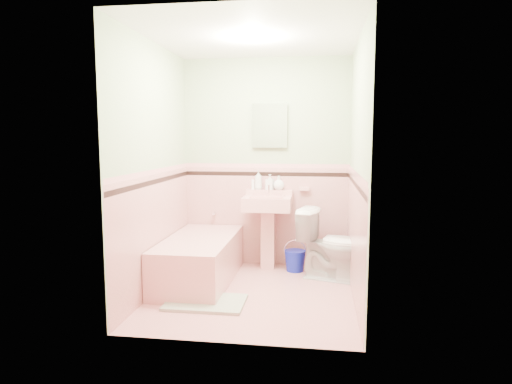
# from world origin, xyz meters

# --- Properties ---
(floor) EXTENTS (2.20, 2.20, 0.00)m
(floor) POSITION_xyz_m (0.00, 0.00, 0.00)
(floor) COLOR pink
(floor) RESTS_ON ground
(ceiling) EXTENTS (2.20, 2.20, 0.00)m
(ceiling) POSITION_xyz_m (0.00, 0.00, 2.50)
(ceiling) COLOR white
(ceiling) RESTS_ON ground
(wall_back) EXTENTS (2.50, 0.00, 2.50)m
(wall_back) POSITION_xyz_m (0.00, 1.10, 1.25)
(wall_back) COLOR beige
(wall_back) RESTS_ON ground
(wall_front) EXTENTS (2.50, 0.00, 2.50)m
(wall_front) POSITION_xyz_m (0.00, -1.10, 1.25)
(wall_front) COLOR beige
(wall_front) RESTS_ON ground
(wall_left) EXTENTS (0.00, 2.50, 2.50)m
(wall_left) POSITION_xyz_m (-1.00, 0.00, 1.25)
(wall_left) COLOR beige
(wall_left) RESTS_ON ground
(wall_right) EXTENTS (0.00, 2.50, 2.50)m
(wall_right) POSITION_xyz_m (1.00, 0.00, 1.25)
(wall_right) COLOR beige
(wall_right) RESTS_ON ground
(wainscot_back) EXTENTS (2.00, 0.00, 2.00)m
(wainscot_back) POSITION_xyz_m (0.00, 1.09, 0.60)
(wainscot_back) COLOR pink
(wainscot_back) RESTS_ON ground
(wainscot_front) EXTENTS (2.00, 0.00, 2.00)m
(wainscot_front) POSITION_xyz_m (0.00, -1.09, 0.60)
(wainscot_front) COLOR pink
(wainscot_front) RESTS_ON ground
(wainscot_left) EXTENTS (0.00, 2.20, 2.20)m
(wainscot_left) POSITION_xyz_m (-0.99, 0.00, 0.60)
(wainscot_left) COLOR pink
(wainscot_left) RESTS_ON ground
(wainscot_right) EXTENTS (0.00, 2.20, 2.20)m
(wainscot_right) POSITION_xyz_m (0.99, 0.00, 0.60)
(wainscot_right) COLOR pink
(wainscot_right) RESTS_ON ground
(accent_back) EXTENTS (2.00, 0.00, 2.00)m
(accent_back) POSITION_xyz_m (0.00, 1.08, 1.12)
(accent_back) COLOR black
(accent_back) RESTS_ON ground
(accent_front) EXTENTS (2.00, 0.00, 2.00)m
(accent_front) POSITION_xyz_m (0.00, -1.08, 1.12)
(accent_front) COLOR black
(accent_front) RESTS_ON ground
(accent_left) EXTENTS (0.00, 2.20, 2.20)m
(accent_left) POSITION_xyz_m (-0.98, 0.00, 1.12)
(accent_left) COLOR black
(accent_left) RESTS_ON ground
(accent_right) EXTENTS (0.00, 2.20, 2.20)m
(accent_right) POSITION_xyz_m (0.98, 0.00, 1.12)
(accent_right) COLOR black
(accent_right) RESTS_ON ground
(cap_back) EXTENTS (2.00, 0.00, 2.00)m
(cap_back) POSITION_xyz_m (0.00, 1.08, 1.22)
(cap_back) COLOR pink
(cap_back) RESTS_ON ground
(cap_front) EXTENTS (2.00, 0.00, 2.00)m
(cap_front) POSITION_xyz_m (0.00, -1.08, 1.22)
(cap_front) COLOR pink
(cap_front) RESTS_ON ground
(cap_left) EXTENTS (0.00, 2.20, 2.20)m
(cap_left) POSITION_xyz_m (-0.98, 0.00, 1.22)
(cap_left) COLOR pink
(cap_left) RESTS_ON ground
(cap_right) EXTENTS (0.00, 2.20, 2.20)m
(cap_right) POSITION_xyz_m (0.98, 0.00, 1.22)
(cap_right) COLOR pink
(cap_right) RESTS_ON ground
(bathtub) EXTENTS (0.70, 1.50, 0.45)m
(bathtub) POSITION_xyz_m (-0.63, 0.33, 0.23)
(bathtub) COLOR #D89694
(bathtub) RESTS_ON floor
(tub_faucet) EXTENTS (0.04, 0.12, 0.04)m
(tub_faucet) POSITION_xyz_m (-0.63, 1.05, 0.63)
(tub_faucet) COLOR silver
(tub_faucet) RESTS_ON wall_back
(sink) EXTENTS (0.56, 0.48, 0.88)m
(sink) POSITION_xyz_m (0.05, 0.86, 0.44)
(sink) COLOR #D89694
(sink) RESTS_ON floor
(sink_faucet) EXTENTS (0.02, 0.02, 0.10)m
(sink_faucet) POSITION_xyz_m (0.05, 1.00, 0.95)
(sink_faucet) COLOR silver
(sink_faucet) RESTS_ON sink
(medicine_cabinet) EXTENTS (0.40, 0.04, 0.49)m
(medicine_cabinet) POSITION_xyz_m (0.05, 1.07, 1.70)
(medicine_cabinet) COLOR white
(medicine_cabinet) RESTS_ON wall_back
(soap_dish) EXTENTS (0.12, 0.07, 0.04)m
(soap_dish) POSITION_xyz_m (0.47, 1.06, 0.95)
(soap_dish) COLOR #D89694
(soap_dish) RESTS_ON wall_back
(soap_bottle_left) EXTENTS (0.10, 0.10, 0.23)m
(soap_bottle_left) POSITION_xyz_m (-0.08, 1.04, 1.05)
(soap_bottle_left) COLOR #B2B2B2
(soap_bottle_left) RESTS_ON sink
(soap_bottle_mid) EXTENTS (0.10, 0.11, 0.19)m
(soap_bottle_mid) POSITION_xyz_m (0.06, 1.04, 1.03)
(soap_bottle_mid) COLOR #B2B2B2
(soap_bottle_mid) RESTS_ON sink
(soap_bottle_right) EXTENTS (0.13, 0.13, 0.17)m
(soap_bottle_right) POSITION_xyz_m (0.16, 1.04, 1.02)
(soap_bottle_right) COLOR #B2B2B2
(soap_bottle_right) RESTS_ON sink
(tube) EXTENTS (0.05, 0.05, 0.12)m
(tube) POSITION_xyz_m (-0.15, 1.04, 1.00)
(tube) COLOR white
(tube) RESTS_ON sink
(toilet) EXTENTS (0.85, 0.62, 0.78)m
(toilet) POSITION_xyz_m (0.82, 0.59, 0.39)
(toilet) COLOR white
(toilet) RESTS_ON floor
(bucket) EXTENTS (0.31, 0.31, 0.25)m
(bucket) POSITION_xyz_m (0.38, 0.84, 0.12)
(bucket) COLOR #0F1999
(bucket) RESTS_ON floor
(bath_mat) EXTENTS (0.73, 0.49, 0.03)m
(bath_mat) POSITION_xyz_m (-0.40, -0.33, 0.01)
(bath_mat) COLOR gray
(bath_mat) RESTS_ON floor
(shoe) EXTENTS (0.17, 0.11, 0.06)m
(shoe) POSITION_xyz_m (-0.52, -0.35, 0.06)
(shoe) COLOR #BF1E59
(shoe) RESTS_ON bath_mat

